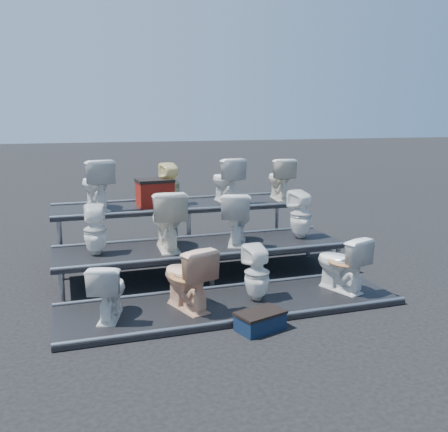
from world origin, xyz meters
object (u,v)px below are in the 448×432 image
object	(u,v)px
red_crate	(155,194)
step_stool	(260,322)
toilet_5	(167,220)
toilet_3	(341,263)
toilet_9	(170,184)
toilet_0	(108,290)
toilet_11	(280,179)
toilet_1	(187,277)
toilet_10	(226,180)
toilet_6	(237,218)
toilet_8	(96,184)
toilet_7	(301,214)
toilet_2	(257,273)
toilet_4	(95,230)

from	to	relation	value
red_crate	step_stool	distance (m)	3.47
toilet_5	red_crate	distance (m)	1.27
toilet_3	toilet_9	bearing A→B (deg)	-75.57
toilet_0	toilet_5	bearing A→B (deg)	-109.15
toilet_9	toilet_11	distance (m)	1.99
step_stool	toilet_3	bearing A→B (deg)	9.53
toilet_1	toilet_10	bearing A→B (deg)	-135.51
toilet_5	step_stool	size ratio (longest dim) A/B	1.67
toilet_6	red_crate	bearing A→B (deg)	-29.92
toilet_10	toilet_8	bearing A→B (deg)	-5.87
step_stool	toilet_11	bearing A→B (deg)	45.41
toilet_3	step_stool	size ratio (longest dim) A/B	1.45
toilet_7	toilet_8	world-z (taller)	toilet_8
toilet_7	toilet_11	distance (m)	1.38
toilet_10	red_crate	size ratio (longest dim) A/B	1.38
toilet_2	step_stool	distance (m)	0.83
toilet_3	toilet_11	bearing A→B (deg)	-115.11
toilet_11	toilet_0	bearing A→B (deg)	46.50
toilet_1	toilet_8	world-z (taller)	toilet_8
toilet_2	toilet_8	xyz separation A→B (m)	(-1.72, 2.60, 0.85)
toilet_6	toilet_11	distance (m)	1.86
toilet_5	toilet_11	distance (m)	2.68
toilet_4	toilet_5	bearing A→B (deg)	-174.93
toilet_7	toilet_2	bearing A→B (deg)	33.51
toilet_7	toilet_9	distance (m)	2.23
toilet_3	step_stool	distance (m)	1.64
toilet_2	toilet_5	world-z (taller)	toilet_5
toilet_0	toilet_5	distance (m)	1.69
red_crate	step_stool	xyz separation A→B (m)	(0.54, -3.28, -0.97)
toilet_4	toilet_9	distance (m)	1.90
toilet_7	toilet_4	bearing A→B (deg)	-12.70
toilet_3	toilet_6	world-z (taller)	toilet_6
toilet_5	toilet_10	size ratio (longest dim) A/B	1.11
toilet_5	toilet_7	bearing A→B (deg)	-176.60
toilet_0	toilet_5	size ratio (longest dim) A/B	0.77
toilet_2	toilet_8	world-z (taller)	toilet_8
toilet_8	toilet_9	size ratio (longest dim) A/B	1.15
toilet_8	step_stool	xyz separation A→B (m)	(1.47, -3.32, -1.17)
toilet_6	toilet_7	world-z (taller)	toilet_6
toilet_2	toilet_1	bearing A→B (deg)	-4.30
toilet_2	toilet_11	xyz separation A→B (m)	(1.47, 2.60, 0.82)
toilet_4	toilet_6	world-z (taller)	toilet_6
toilet_8	toilet_10	xyz separation A→B (m)	(2.18, 0.00, -0.02)
toilet_8	toilet_10	size ratio (longest dim) A/B	1.04
toilet_4	toilet_11	bearing A→B (deg)	-153.53
step_stool	toilet_2	bearing A→B (deg)	53.93
toilet_0	toilet_9	bearing A→B (deg)	-99.11
toilet_11	red_crate	xyz separation A→B (m)	(-2.26, -0.04, -0.17)
toilet_10	red_crate	xyz separation A→B (m)	(-1.25, -0.04, -0.18)
toilet_3	red_crate	size ratio (longest dim) A/B	1.33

